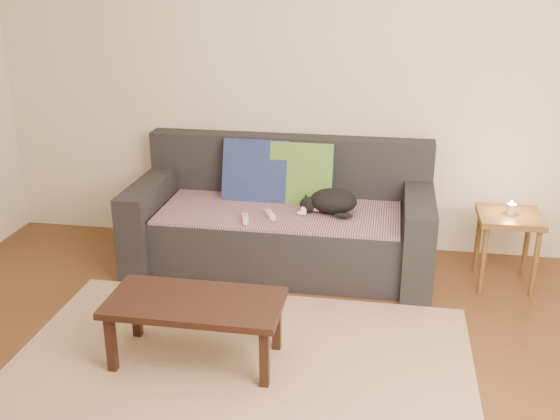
{
  "coord_description": "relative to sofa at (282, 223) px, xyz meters",
  "views": [
    {
      "loc": [
        0.73,
        -2.73,
        2.04
      ],
      "look_at": [
        0.05,
        1.2,
        0.55
      ],
      "focal_mm": 42.0,
      "sensor_mm": 36.0,
      "label": 1
    }
  ],
  "objects": [
    {
      "name": "cat",
      "position": [
        0.35,
        -0.08,
        0.21
      ],
      "size": [
        0.44,
        0.35,
        0.17
      ],
      "rotation": [
        0.0,
        0.0,
        -0.42
      ],
      "color": "black",
      "rests_on": "throw_blanket"
    },
    {
      "name": "cushion_navy",
      "position": [
        -0.22,
        0.17,
        0.32
      ],
      "size": [
        0.47,
        0.25,
        0.49
      ],
      "primitive_type": "cube",
      "rotation": [
        -0.29,
        0.0,
        0.0
      ],
      "color": "#141556",
      "rests_on": "throw_blanket"
    },
    {
      "name": "back_wall",
      "position": [
        0.0,
        0.43,
        0.99
      ],
      "size": [
        4.5,
        0.04,
        2.6
      ],
      "primitive_type": "cube",
      "color": "beige",
      "rests_on": "ground"
    },
    {
      "name": "sofa",
      "position": [
        0.0,
        0.0,
        0.0
      ],
      "size": [
        2.1,
        0.94,
        0.87
      ],
      "color": "#232328",
      "rests_on": "ground"
    },
    {
      "name": "throw_blanket",
      "position": [
        0.0,
        -0.09,
        0.12
      ],
      "size": [
        1.66,
        0.74,
        0.02
      ],
      "primitive_type": "cube",
      "color": "#352444",
      "rests_on": "sofa"
    },
    {
      "name": "coffee_table",
      "position": [
        -0.24,
        -1.33,
        0.02
      ],
      "size": [
        0.94,
        0.47,
        0.37
      ],
      "color": "black",
      "rests_on": "rug"
    },
    {
      "name": "side_table",
      "position": [
        1.54,
        -0.08,
        0.11
      ],
      "size": [
        0.41,
        0.41,
        0.51
      ],
      "color": "brown",
      "rests_on": "ground"
    },
    {
      "name": "wii_remote_a",
      "position": [
        -0.04,
        -0.22,
        0.15
      ],
      "size": [
        0.1,
        0.15,
        0.03
      ],
      "primitive_type": "cube",
      "rotation": [
        0.0,
        0.0,
        2.04
      ],
      "color": "white",
      "rests_on": "throw_blanket"
    },
    {
      "name": "cushion_green",
      "position": [
        0.11,
        0.17,
        0.32
      ],
      "size": [
        0.45,
        0.23,
        0.47
      ],
      "primitive_type": "cube",
      "rotation": [
        -0.26,
        0.0,
        0.0
      ],
      "color": "#0A453E",
      "rests_on": "throw_blanket"
    },
    {
      "name": "rug",
      "position": [
        0.0,
        -1.42,
        -0.3
      ],
      "size": [
        2.5,
        1.8,
        0.01
      ],
      "primitive_type": "cube",
      "color": "tan",
      "rests_on": "ground"
    },
    {
      "name": "wii_remote_b",
      "position": [
        -0.19,
        -0.33,
        0.15
      ],
      "size": [
        0.07,
        0.15,
        0.03
      ],
      "primitive_type": "cube",
      "rotation": [
        0.0,
        0.0,
        1.83
      ],
      "color": "white",
      "rests_on": "throw_blanket"
    },
    {
      "name": "ground",
      "position": [
        0.0,
        -1.57,
        -0.31
      ],
      "size": [
        4.5,
        4.5,
        0.0
      ],
      "primitive_type": "plane",
      "color": "brown",
      "rests_on": "ground"
    },
    {
      "name": "candle",
      "position": [
        1.54,
        -0.08,
        0.24
      ],
      "size": [
        0.06,
        0.06,
        0.09
      ],
      "color": "beige",
      "rests_on": "side_table"
    }
  ]
}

